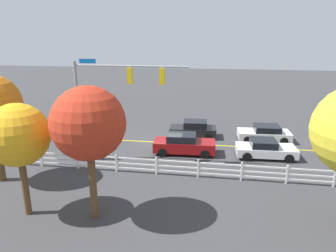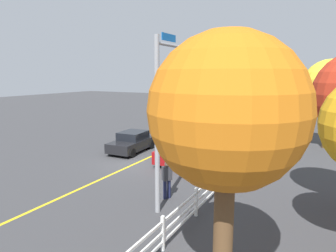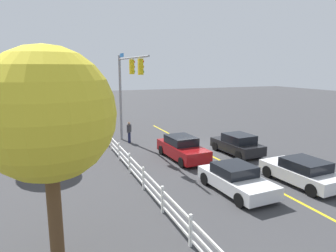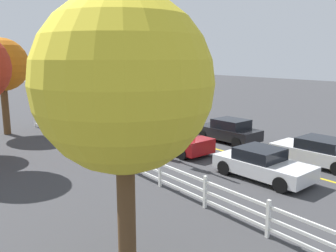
{
  "view_description": "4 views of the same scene",
  "coord_description": "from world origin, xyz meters",
  "views": [
    {
      "loc": [
        -3.99,
        23.44,
        8.36
      ],
      "look_at": [
        -0.5,
        2.01,
        2.02
      ],
      "focal_mm": 33.03,
      "sensor_mm": 36.0,
      "label": 1
    },
    {
      "loc": [
        14.77,
        10.2,
        5.42
      ],
      "look_at": [
        -2.05,
        1.04,
        2.09
      ],
      "focal_mm": 31.8,
      "sensor_mm": 36.0,
      "label": 2
    },
    {
      "loc": [
        -19.04,
        10.14,
        5.88
      ],
      "look_at": [
        -0.14,
        2.5,
        1.95
      ],
      "focal_mm": 32.34,
      "sensor_mm": 36.0,
      "label": 3
    },
    {
      "loc": [
        -16.45,
        14.05,
        5.14
      ],
      "look_at": [
        -1.72,
        2.57,
        1.46
      ],
      "focal_mm": 37.71,
      "sensor_mm": 36.0,
      "label": 4
    }
  ],
  "objects": [
    {
      "name": "car_1",
      "position": [
        -7.51,
        1.96,
        0.63
      ],
      "size": [
        4.22,
        2.13,
        1.31
      ],
      "rotation": [
        0.0,
        0.0,
        3.19
      ],
      "color": "silver",
      "rests_on": "ground_plane"
    },
    {
      "name": "signal_assembly",
      "position": [
        2.88,
        4.5,
        4.91
      ],
      "size": [
        7.48,
        0.38,
        6.97
      ],
      "color": "gray",
      "rests_on": "ground_plane"
    },
    {
      "name": "pedestrian",
      "position": [
        3.86,
        4.21,
        0.93
      ],
      "size": [
        0.48,
        0.43,
        1.69
      ],
      "rotation": [
        0.0,
        0.0,
        1.01
      ],
      "color": "#191E3F",
      "rests_on": "ground_plane"
    },
    {
      "name": "tree_0",
      "position": [
        8.61,
        8.29,
        4.6
      ],
      "size": [
        3.46,
        3.46,
        6.38
      ],
      "color": "brown",
      "rests_on": "ground_plane"
    },
    {
      "name": "car_3",
      "position": [
        -7.95,
        -1.76,
        0.65
      ],
      "size": [
        4.27,
        2.18,
        1.33
      ],
      "rotation": [
        0.0,
        0.0,
        6.34
      ],
      "color": "silver",
      "rests_on": "ground_plane"
    },
    {
      "name": "car_2",
      "position": [
        -1.7,
        2.13,
        0.72
      ],
      "size": [
        4.54,
        2.02,
        1.49
      ],
      "rotation": [
        0.0,
        0.0,
        3.19
      ],
      "color": "maroon",
      "rests_on": "ground_plane"
    },
    {
      "name": "car_0",
      "position": [
        -2.08,
        -1.89,
        0.69
      ],
      "size": [
        4.0,
        2.09,
        1.42
      ],
      "rotation": [
        0.0,
        0.0,
        6.34
      ],
      "color": "black",
      "rests_on": "ground_plane"
    },
    {
      "name": "tree_1",
      "position": [
        -9.88,
        10.14,
        4.55
      ],
      "size": [
        3.91,
        3.91,
        6.54
      ],
      "color": "brown",
      "rests_on": "ground_plane"
    },
    {
      "name": "ground_plane",
      "position": [
        0.0,
        0.0,
        0.0
      ],
      "size": [
        120.0,
        120.0,
        0.0
      ],
      "primitive_type": "plane",
      "color": "#38383A"
    },
    {
      "name": "white_rail_fence",
      "position": [
        -3.0,
        6.0,
        0.6
      ],
      "size": [
        26.1,
        0.1,
        1.15
      ],
      "color": "white",
      "rests_on": "ground_plane"
    },
    {
      "name": "lane_center_stripe",
      "position": [
        -4.0,
        0.0,
        0.0
      ],
      "size": [
        28.0,
        0.16,
        0.01
      ],
      "primitive_type": "cube",
      "color": "gold",
      "rests_on": "ground_plane"
    }
  ]
}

